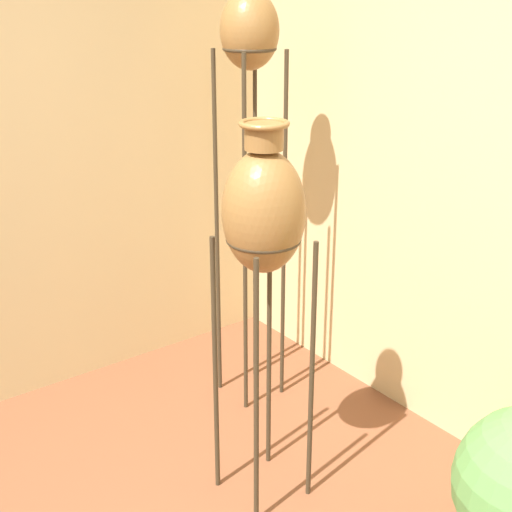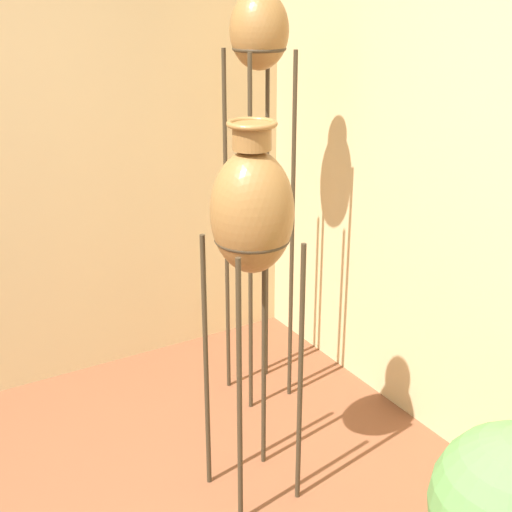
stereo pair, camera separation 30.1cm
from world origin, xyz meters
name	(u,v)px [view 2 (the right image)]	position (x,y,z in m)	size (l,w,h in m)	color
vase_stand_tall	(259,51)	(1.37, 1.22, 1.70)	(0.26, 0.26, 2.02)	#382D1E
vase_stand_medium	(252,216)	(0.95, 0.57, 1.20)	(0.30, 0.30, 1.54)	#382D1E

